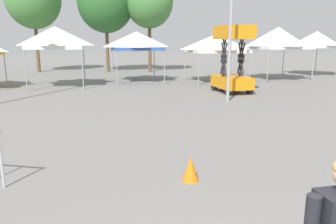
% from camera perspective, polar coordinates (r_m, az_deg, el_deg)
% --- Properties ---
extents(canopy_tent_right_of_center, '(3.19, 3.19, 3.47)m').
position_cam_1_polar(canopy_tent_right_of_center, '(20.09, -19.29, 12.29)').
color(canopy_tent_right_of_center, '#9E9EA3').
rests_on(canopy_tent_right_of_center, ground).
extents(canopy_tent_behind_center, '(3.17, 3.17, 3.26)m').
position_cam_1_polar(canopy_tent_behind_center, '(21.60, -5.59, 12.41)').
color(canopy_tent_behind_center, '#9E9EA3').
rests_on(canopy_tent_behind_center, ground).
extents(canopy_tent_far_right, '(3.62, 3.62, 3.08)m').
position_cam_1_polar(canopy_tent_far_right, '(21.48, 8.52, 11.91)').
color(canopy_tent_far_right, '#9E9EA3').
rests_on(canopy_tent_far_right, ground).
extents(canopy_tent_behind_right, '(3.52, 3.52, 3.60)m').
position_cam_1_polar(canopy_tent_behind_right, '(23.86, 18.89, 12.28)').
color(canopy_tent_behind_right, '#9E9EA3').
rests_on(canopy_tent_behind_right, ground).
extents(canopy_tent_left_of_center, '(3.62, 3.62, 3.40)m').
position_cam_1_polar(canopy_tent_left_of_center, '(28.25, 24.80, 11.55)').
color(canopy_tent_left_of_center, '#9E9EA3').
rests_on(canopy_tent_left_of_center, ground).
extents(scissor_lift, '(1.44, 2.33, 3.39)m').
position_cam_1_polar(scissor_lift, '(17.22, 11.24, 6.98)').
color(scissor_lift, black).
rests_on(scissor_lift, ground).
extents(tree_behind_tents_center, '(4.06, 4.06, 8.17)m').
position_cam_1_polar(tree_behind_tents_center, '(28.86, -3.34, 18.92)').
color(tree_behind_tents_center, brown).
rests_on(tree_behind_tents_center, ground).
extents(tree_behind_tents_left, '(4.79, 4.79, 8.59)m').
position_cam_1_polar(tree_behind_tents_left, '(29.54, -10.98, 18.62)').
color(tree_behind_tents_left, brown).
rests_on(tree_behind_tents_left, ground).
extents(traffic_cone_lot_center, '(0.32, 0.32, 0.48)m').
position_cam_1_polar(traffic_cone_lot_center, '(6.25, 4.01, -10.02)').
color(traffic_cone_lot_center, orange).
rests_on(traffic_cone_lot_center, ground).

